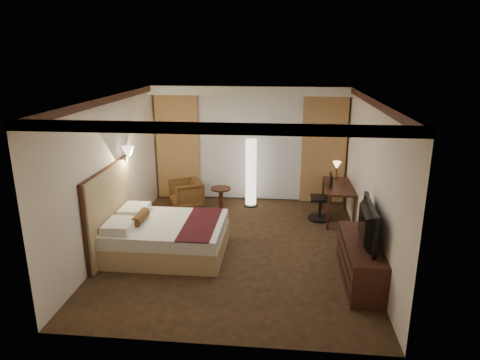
# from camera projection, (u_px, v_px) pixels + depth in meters

# --- Properties ---
(floor) EXTENTS (4.50, 5.50, 0.01)m
(floor) POSITION_uv_depth(u_px,v_px,m) (238.00, 246.00, 7.81)
(floor) COLOR black
(floor) RESTS_ON ground
(ceiling) EXTENTS (4.50, 5.50, 0.01)m
(ceiling) POSITION_uv_depth(u_px,v_px,m) (238.00, 97.00, 7.03)
(ceiling) COLOR white
(ceiling) RESTS_ON back_wall
(back_wall) EXTENTS (4.50, 0.02, 2.70)m
(back_wall) POSITION_uv_depth(u_px,v_px,m) (250.00, 143.00, 10.04)
(back_wall) COLOR silver
(back_wall) RESTS_ON floor
(left_wall) EXTENTS (0.02, 5.50, 2.70)m
(left_wall) POSITION_uv_depth(u_px,v_px,m) (113.00, 172.00, 7.64)
(left_wall) COLOR silver
(left_wall) RESTS_ON floor
(right_wall) EXTENTS (0.02, 5.50, 2.70)m
(right_wall) POSITION_uv_depth(u_px,v_px,m) (370.00, 179.00, 7.21)
(right_wall) COLOR silver
(right_wall) RESTS_ON floor
(crown_molding) EXTENTS (4.50, 5.50, 0.12)m
(crown_molding) POSITION_uv_depth(u_px,v_px,m) (238.00, 101.00, 7.05)
(crown_molding) COLOR black
(crown_molding) RESTS_ON ceiling
(soffit) EXTENTS (4.50, 0.50, 0.20)m
(soffit) POSITION_uv_depth(u_px,v_px,m) (250.00, 90.00, 9.45)
(soffit) COLOR white
(soffit) RESTS_ON ceiling
(curtain_sheer) EXTENTS (2.48, 0.04, 2.45)m
(curtain_sheer) POSITION_uv_depth(u_px,v_px,m) (250.00, 148.00, 10.00)
(curtain_sheer) COLOR silver
(curtain_sheer) RESTS_ON back_wall
(curtain_left_drape) EXTENTS (1.00, 0.14, 2.45)m
(curtain_left_drape) POSITION_uv_depth(u_px,v_px,m) (178.00, 147.00, 10.10)
(curtain_left_drape) COLOR tan
(curtain_left_drape) RESTS_ON back_wall
(curtain_right_drape) EXTENTS (1.00, 0.14, 2.45)m
(curtain_right_drape) POSITION_uv_depth(u_px,v_px,m) (323.00, 150.00, 9.78)
(curtain_right_drape) COLOR tan
(curtain_right_drape) RESTS_ON back_wall
(wall_sconce) EXTENTS (0.24, 0.24, 0.24)m
(wall_sconce) POSITION_uv_depth(u_px,v_px,m) (128.00, 152.00, 7.93)
(wall_sconce) COLOR white
(wall_sconce) RESTS_ON left_wall
(bed) EXTENTS (1.98, 1.55, 0.58)m
(bed) POSITION_uv_depth(u_px,v_px,m) (168.00, 237.00, 7.49)
(bed) COLOR white
(bed) RESTS_ON floor
(headboard) EXTENTS (0.12, 1.85, 1.50)m
(headboard) POSITION_uv_depth(u_px,v_px,m) (110.00, 211.00, 7.45)
(headboard) COLOR tan
(headboard) RESTS_ON floor
(armchair) EXTENTS (0.86, 0.88, 0.69)m
(armchair) POSITION_uv_depth(u_px,v_px,m) (186.00, 192.00, 9.73)
(armchair) COLOR #4F3117
(armchair) RESTS_ON floor
(side_table) EXTENTS (0.45, 0.45, 0.50)m
(side_table) POSITION_uv_depth(u_px,v_px,m) (221.00, 198.00, 9.63)
(side_table) COLOR black
(side_table) RESTS_ON floor
(floor_lamp) EXTENTS (0.33, 0.33, 1.57)m
(floor_lamp) POSITION_uv_depth(u_px,v_px,m) (251.00, 173.00, 9.67)
(floor_lamp) COLOR white
(floor_lamp) RESTS_ON floor
(desk) EXTENTS (0.55, 1.31, 0.75)m
(desk) POSITION_uv_depth(u_px,v_px,m) (338.00, 202.00, 8.99)
(desk) COLOR black
(desk) RESTS_ON floor
(desk_lamp) EXTENTS (0.18, 0.18, 0.34)m
(desk_lamp) POSITION_uv_depth(u_px,v_px,m) (336.00, 171.00, 9.32)
(desk_lamp) COLOR #FFD899
(desk_lamp) RESTS_ON desk
(office_chair) EXTENTS (0.50, 0.50, 1.01)m
(office_chair) POSITION_uv_depth(u_px,v_px,m) (321.00, 197.00, 8.94)
(office_chair) COLOR black
(office_chair) RESTS_ON floor
(dresser) EXTENTS (0.50, 1.67, 0.65)m
(dresser) POSITION_uv_depth(u_px,v_px,m) (360.00, 261.00, 6.56)
(dresser) COLOR black
(dresser) RESTS_ON floor
(television) EXTENTS (0.72, 1.20, 0.15)m
(television) POSITION_uv_depth(u_px,v_px,m) (362.00, 221.00, 6.38)
(television) COLOR black
(television) RESTS_ON dresser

